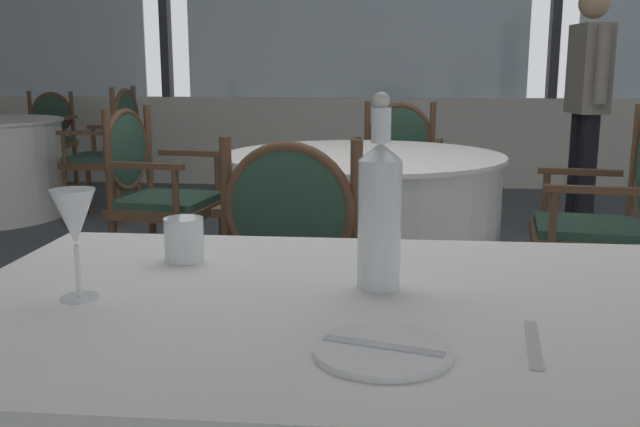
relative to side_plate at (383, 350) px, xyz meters
The scene contains 16 objects.
ground_plane 1.90m from the side_plate, 100.51° to the left, with size 15.05×15.05×0.00m, color #4C5156.
window_wall_far 5.98m from the side_plate, 93.06° to the left, with size 11.58×0.14×2.92m.
side_plate is the anchor object (origin of this frame).
butter_knife 0.01m from the side_plate, ahead, with size 0.17×0.02×0.00m, color silver.
dinner_fork 0.22m from the side_plate, 13.26° to the left, with size 0.18×0.02×0.00m, color silver.
water_bottle 0.33m from the side_plate, 91.95° to the left, with size 0.08×0.08×0.34m.
wine_glass 0.56m from the side_plate, 159.96° to the left, with size 0.07×0.07×0.19m.
water_tumbler 0.60m from the side_plate, 132.49° to the left, with size 0.08×0.08×0.09m, color white.
background_table_0 2.32m from the side_plate, 92.61° to the left, with size 1.27×1.27×0.75m.
dining_chair_0_0 3.34m from the side_plate, 89.04° to the left, with size 0.59×0.53×0.93m.
dining_chair_0_1 2.71m from the side_plate, 115.21° to the left, with size 0.53×0.59×0.94m.
dining_chair_0_2 1.28m from the side_plate, 102.06° to the left, with size 0.59×0.53×0.93m.
dining_chair_0_3 2.34m from the side_plate, 65.84° to the left, with size 0.53×0.59×0.98m.
dining_chair_1_1 4.64m from the side_plate, 116.01° to the left, with size 0.48×0.54×1.00m.
dining_chair_1_2 6.06m from the side_plate, 120.40° to the left, with size 0.54×0.48×0.92m.
diner_person_0 4.49m from the side_plate, 71.93° to the left, with size 0.24×0.53×1.67m.
Camera 1 is at (0.32, -2.63, 1.13)m, focal length 39.82 mm.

